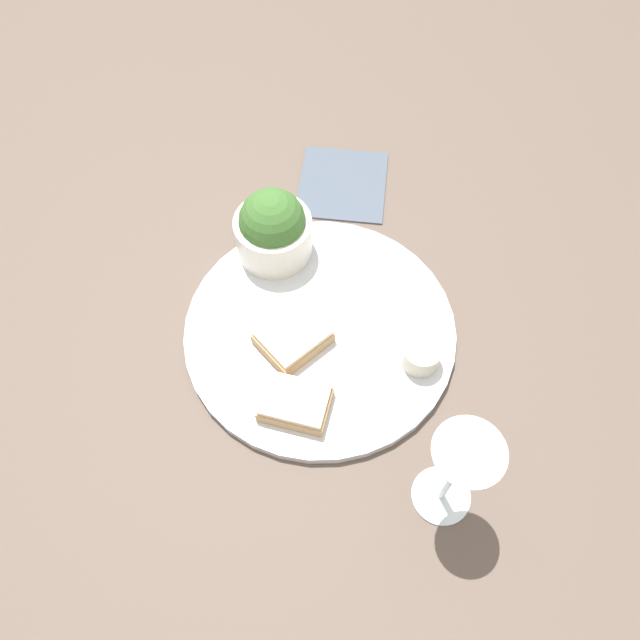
{
  "coord_description": "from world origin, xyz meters",
  "views": [
    {
      "loc": [
        0.05,
        0.39,
        0.71
      ],
      "look_at": [
        0.0,
        0.0,
        0.03
      ],
      "focal_mm": 35.0,
      "sensor_mm": 36.0,
      "label": 1
    }
  ],
  "objects_px": {
    "salad_bowl": "(273,229)",
    "napkin": "(343,183)",
    "cheese_toast_far": "(295,403)",
    "cheese_toast_near": "(293,337)",
    "wine_glass": "(460,467)",
    "sauce_ramekin": "(421,354)"
  },
  "relations": [
    {
      "from": "cheese_toast_far",
      "to": "cheese_toast_near",
      "type": "bearing_deg",
      "value": -93.97
    },
    {
      "from": "cheese_toast_far",
      "to": "wine_glass",
      "type": "height_order",
      "value": "wine_glass"
    },
    {
      "from": "cheese_toast_near",
      "to": "cheese_toast_far",
      "type": "distance_m",
      "value": 0.09
    },
    {
      "from": "sauce_ramekin",
      "to": "napkin",
      "type": "relative_size",
      "value": 0.29
    },
    {
      "from": "wine_glass",
      "to": "cheese_toast_far",
      "type": "bearing_deg",
      "value": -38.33
    },
    {
      "from": "cheese_toast_near",
      "to": "wine_glass",
      "type": "height_order",
      "value": "wine_glass"
    },
    {
      "from": "cheese_toast_far",
      "to": "napkin",
      "type": "bearing_deg",
      "value": -106.65
    },
    {
      "from": "cheese_toast_far",
      "to": "sauce_ramekin",
      "type": "bearing_deg",
      "value": -165.04
    },
    {
      "from": "salad_bowl",
      "to": "wine_glass",
      "type": "bearing_deg",
      "value": 113.91
    },
    {
      "from": "cheese_toast_far",
      "to": "napkin",
      "type": "height_order",
      "value": "cheese_toast_far"
    },
    {
      "from": "salad_bowl",
      "to": "napkin",
      "type": "bearing_deg",
      "value": -133.0
    },
    {
      "from": "cheese_toast_near",
      "to": "wine_glass",
      "type": "distance_m",
      "value": 0.27
    },
    {
      "from": "salad_bowl",
      "to": "cheese_toast_far",
      "type": "xyz_separation_m",
      "value": [
        -0.0,
        0.24,
        -0.03
      ]
    },
    {
      "from": "cheese_toast_near",
      "to": "napkin",
      "type": "relative_size",
      "value": 0.64
    },
    {
      "from": "cheese_toast_near",
      "to": "cheese_toast_far",
      "type": "xyz_separation_m",
      "value": [
        0.01,
        0.09,
        0.0
      ]
    },
    {
      "from": "sauce_ramekin",
      "to": "cheese_toast_far",
      "type": "distance_m",
      "value": 0.17
    },
    {
      "from": "cheese_toast_far",
      "to": "wine_glass",
      "type": "xyz_separation_m",
      "value": [
        -0.15,
        0.12,
        0.08
      ]
    },
    {
      "from": "cheese_toast_far",
      "to": "wine_glass",
      "type": "bearing_deg",
      "value": 141.67
    },
    {
      "from": "wine_glass",
      "to": "salad_bowl",
      "type": "bearing_deg",
      "value": -66.09
    },
    {
      "from": "salad_bowl",
      "to": "napkin",
      "type": "relative_size",
      "value": 0.63
    },
    {
      "from": "salad_bowl",
      "to": "wine_glass",
      "type": "relative_size",
      "value": 0.66
    },
    {
      "from": "cheese_toast_near",
      "to": "sauce_ramekin",
      "type": "bearing_deg",
      "value": 163.22
    }
  ]
}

